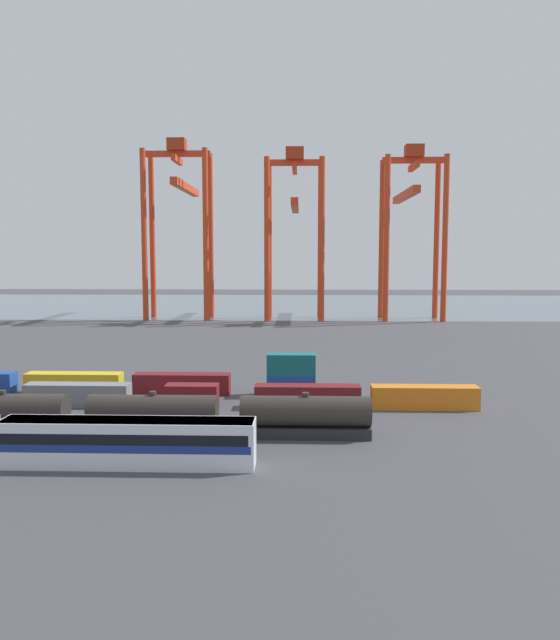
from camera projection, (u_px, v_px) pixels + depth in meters
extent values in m
plane|color=#424247|center=(215.00, 352.00, 114.18)|extent=(420.00, 420.00, 0.00)
cube|color=slate|center=(257.00, 305.00, 223.33)|extent=(400.00, 110.00, 0.01)
cube|color=silver|center=(128.00, 443.00, 51.99)|extent=(21.08, 3.10, 3.90)
cube|color=navy|center=(128.00, 444.00, 52.00)|extent=(20.66, 3.14, 0.64)
cube|color=black|center=(128.00, 435.00, 51.92)|extent=(20.24, 3.13, 0.90)
cube|color=slate|center=(128.00, 422.00, 51.80)|extent=(20.87, 2.85, 0.36)
cube|color=#232326|center=(4.00, 429.00, 61.36)|extent=(12.46, 2.50, 1.10)
cylinder|color=#2D2823|center=(3.00, 409.00, 61.16)|extent=(12.46, 2.89, 2.89)
cylinder|color=#2D2823|center=(2.00, 392.00, 60.99)|extent=(0.70, 0.70, 0.36)
cube|color=#232326|center=(153.00, 430.00, 60.87)|extent=(12.46, 2.50, 1.10)
cylinder|color=#2D2823|center=(153.00, 410.00, 60.66)|extent=(12.46, 2.89, 2.89)
cylinder|color=#2D2823|center=(153.00, 393.00, 60.50)|extent=(0.70, 0.70, 0.36)
cube|color=#232326|center=(305.00, 431.00, 60.37)|extent=(12.46, 2.50, 1.10)
cylinder|color=#2D2823|center=(306.00, 411.00, 60.17)|extent=(12.46, 2.89, 2.89)
cylinder|color=#2D2823|center=(306.00, 394.00, 60.00)|extent=(0.70, 0.70, 0.36)
cube|color=slate|center=(78.00, 395.00, 72.92)|extent=(12.10, 2.44, 2.60)
cube|color=maroon|center=(192.00, 396.00, 72.47)|extent=(6.04, 2.44, 2.60)
cube|color=maroon|center=(308.00, 396.00, 72.02)|extent=(12.10, 2.44, 2.60)
cube|color=orange|center=(424.00, 397.00, 71.57)|extent=(12.10, 2.44, 2.60)
cube|color=gold|center=(74.00, 383.00, 79.57)|extent=(12.10, 2.44, 2.60)
cube|color=maroon|center=(182.00, 384.00, 79.10)|extent=(12.10, 2.44, 2.60)
cube|color=#1C4299|center=(291.00, 385.00, 78.64)|extent=(6.04, 2.44, 2.60)
cube|color=#146066|center=(291.00, 364.00, 78.38)|extent=(6.04, 2.44, 2.60)
cylinder|color=red|center=(144.00, 235.00, 166.61)|extent=(1.50, 1.50, 45.43)
cylinder|color=red|center=(206.00, 235.00, 166.06)|extent=(1.50, 1.50, 45.43)
cylinder|color=red|center=(152.00, 236.00, 175.67)|extent=(1.50, 1.50, 45.43)
cylinder|color=red|center=(211.00, 236.00, 175.12)|extent=(1.50, 1.50, 45.43)
cube|color=red|center=(177.00, 154.00, 168.63)|extent=(18.04, 1.20, 1.60)
cube|color=red|center=(177.00, 160.00, 168.79)|extent=(1.20, 10.71, 1.60)
cube|color=red|center=(186.00, 188.00, 181.71)|extent=(2.00, 35.35, 2.00)
cube|color=#9F2C14|center=(177.00, 145.00, 168.38)|extent=(4.80, 4.00, 3.20)
cylinder|color=red|center=(267.00, 240.00, 164.57)|extent=(1.50, 1.50, 42.94)
cylinder|color=red|center=(322.00, 240.00, 164.08)|extent=(1.50, 1.50, 42.94)
cylinder|color=red|center=(269.00, 241.00, 175.77)|extent=(1.50, 1.50, 42.94)
cylinder|color=red|center=(320.00, 241.00, 175.29)|extent=(1.50, 1.50, 42.94)
cube|color=red|center=(295.00, 163.00, 167.81)|extent=(15.96, 1.20, 1.60)
cube|color=red|center=(295.00, 169.00, 167.98)|extent=(1.20, 12.87, 1.60)
cube|color=red|center=(295.00, 206.00, 180.53)|extent=(2.00, 33.44, 2.00)
cube|color=#9F2C14|center=(295.00, 154.00, 167.57)|extent=(4.80, 4.00, 3.20)
cylinder|color=red|center=(387.00, 239.00, 163.97)|extent=(1.50, 1.50, 43.43)
cylinder|color=red|center=(445.00, 239.00, 163.46)|extent=(1.50, 1.50, 43.43)
cylinder|color=red|center=(382.00, 240.00, 174.21)|extent=(1.50, 1.50, 43.43)
cylinder|color=red|center=(437.00, 240.00, 173.70)|extent=(1.50, 1.50, 43.43)
cube|color=red|center=(414.00, 160.00, 166.70)|extent=(16.75, 1.20, 1.60)
cube|color=red|center=(414.00, 166.00, 166.86)|extent=(1.20, 11.89, 1.60)
cube|color=red|center=(405.00, 195.00, 180.29)|extent=(2.00, 36.71, 2.00)
cube|color=#9F2C14|center=(414.00, 151.00, 166.45)|extent=(4.80, 4.00, 3.20)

